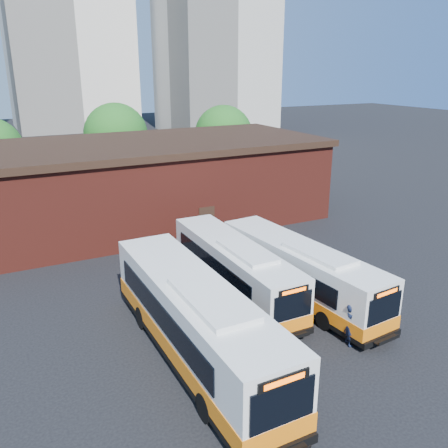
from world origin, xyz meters
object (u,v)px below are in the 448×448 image
bus_mideast (234,271)px  transit_worker (350,324)px  bus_midwest (196,324)px  bus_east (299,273)px

bus_mideast → transit_worker: (2.24, -6.67, -0.41)m
bus_midwest → transit_worker: bus_midwest is taller
bus_midwest → transit_worker: 6.88m
transit_worker → bus_midwest: bearing=88.1°
bus_midwest → transit_worker: (6.50, -2.15, -0.65)m
bus_east → transit_worker: size_ratio=5.88×
bus_mideast → bus_east: bus_east is taller
bus_midwest → bus_east: size_ratio=1.14×
bus_mideast → transit_worker: bearing=-71.3°
bus_mideast → bus_midwest: bearing=-133.2°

